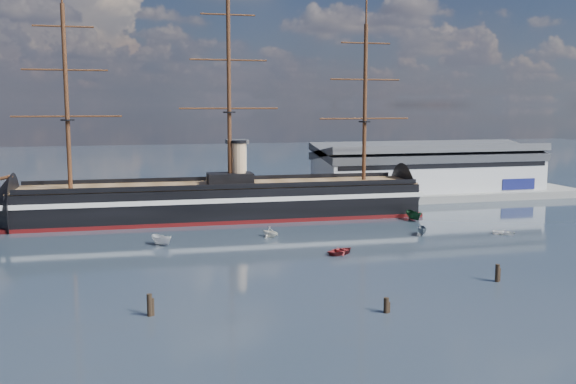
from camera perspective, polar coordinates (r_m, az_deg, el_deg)
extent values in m
plane|color=#1D2B39|center=(126.27, -3.14, -3.85)|extent=(600.00, 600.00, 0.00)
cube|color=slate|center=(162.98, -2.27, -1.21)|extent=(180.00, 18.00, 2.00)
cube|color=#B7BABC|center=(182.19, 12.34, 1.78)|extent=(62.00, 20.00, 10.00)
cube|color=#3F4247|center=(181.71, 12.39, 3.54)|extent=(63.00, 21.00, 2.00)
cube|color=silver|center=(157.52, -4.54, 1.76)|extent=(4.00, 4.00, 14.00)
cube|color=#3F4247|center=(156.92, -4.57, 4.49)|extent=(5.00, 5.00, 1.00)
cube|color=black|center=(144.44, -5.93, -0.80)|extent=(88.52, 19.15, 7.00)
cube|color=silver|center=(144.27, -5.94, -0.32)|extent=(90.53, 19.46, 1.00)
cube|color=#4B0C0D|center=(145.02, -5.91, -2.22)|extent=(90.52, 19.42, 0.90)
cone|color=black|center=(158.37, 10.93, -0.25)|extent=(11.56, 16.06, 15.68)
cube|color=brown|center=(143.95, -5.95, 0.62)|extent=(88.47, 17.87, 0.40)
cube|color=black|center=(144.11, -5.17, 1.20)|extent=(10.21, 6.36, 2.50)
cylinder|color=tan|center=(144.10, -4.41, 2.61)|extent=(3.20, 3.20, 9.00)
cylinder|color=#381E0F|center=(141.52, -19.10, 7.91)|extent=(0.90, 0.90, 38.00)
cylinder|color=#381E0F|center=(143.22, -5.27, 9.09)|extent=(0.90, 0.90, 42.00)
cylinder|color=#381E0F|center=(151.85, 6.85, 7.86)|extent=(0.90, 0.90, 36.00)
imported|color=silver|center=(119.20, -11.14, -4.68)|extent=(6.24, 5.09, 2.40)
imported|color=maroon|center=(110.80, 4.77, -5.50)|extent=(2.80, 3.53, 1.54)
imported|color=slate|center=(128.76, 11.84, -3.77)|extent=(5.45, 3.70, 2.05)
imported|color=white|center=(124.28, -1.58, -4.02)|extent=(6.66, 5.70, 2.28)
imported|color=white|center=(133.62, 18.64, -3.60)|extent=(2.67, 2.74, 1.27)
imported|color=#173B23|center=(144.61, 11.13, -2.50)|extent=(6.78, 2.69, 2.68)
cylinder|color=black|center=(80.72, -12.18, -10.73)|extent=(0.64, 0.64, 3.47)
cylinder|color=black|center=(81.02, 8.71, -10.57)|extent=(0.64, 0.64, 2.62)
cylinder|color=black|center=(98.30, 18.08, -7.58)|extent=(0.64, 0.64, 3.28)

